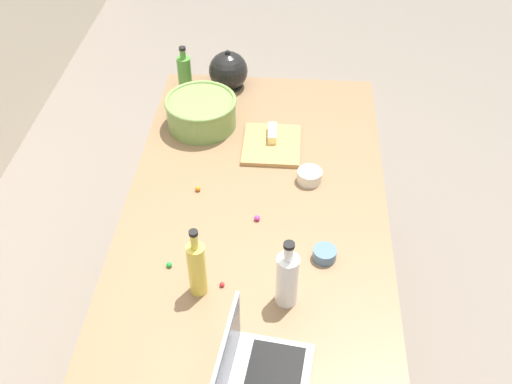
% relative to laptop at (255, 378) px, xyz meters
% --- Properties ---
extents(ground_plane, '(12.00, 12.00, 0.00)m').
position_rel_laptop_xyz_m(ground_plane, '(0.74, 0.05, -0.95)').
color(ground_plane, slate).
extents(island_counter, '(1.73, 0.97, 0.90)m').
position_rel_laptop_xyz_m(island_counter, '(0.74, 0.05, -0.50)').
color(island_counter, olive).
rests_on(island_counter, ground).
extents(laptop, '(0.33, 0.27, 0.22)m').
position_rel_laptop_xyz_m(laptop, '(0.00, 0.00, 0.00)').
color(laptop, '#B7B7BC').
rests_on(laptop, island_counter).
extents(mixing_bowl_large, '(0.30, 0.30, 0.13)m').
position_rel_laptop_xyz_m(mixing_bowl_large, '(1.21, 0.32, 0.02)').
color(mixing_bowl_large, '#72934C').
rests_on(mixing_bowl_large, island_counter).
extents(bottle_olive, '(0.06, 0.06, 0.21)m').
position_rel_laptop_xyz_m(bottle_olive, '(1.50, 0.44, 0.04)').
color(bottle_olive, '#4C8C38').
rests_on(bottle_olive, island_counter).
extents(bottle_vinegar, '(0.07, 0.07, 0.26)m').
position_rel_laptop_xyz_m(bottle_vinegar, '(0.30, -0.08, 0.06)').
color(bottle_vinegar, white).
rests_on(bottle_vinegar, island_counter).
extents(bottle_oil, '(0.06, 0.06, 0.27)m').
position_rel_laptop_xyz_m(bottle_oil, '(0.32, 0.20, 0.06)').
color(bottle_oil, '#DBC64C').
rests_on(bottle_oil, island_counter).
extents(kettle, '(0.21, 0.18, 0.20)m').
position_rel_laptop_xyz_m(kettle, '(1.52, 0.24, 0.03)').
color(kettle, black).
rests_on(kettle, island_counter).
extents(cutting_board, '(0.27, 0.23, 0.02)m').
position_rel_laptop_xyz_m(cutting_board, '(1.08, 0.01, -0.04)').
color(cutting_board, '#AD7F4C').
rests_on(cutting_board, island_counter).
extents(butter_stick_left, '(0.11, 0.04, 0.04)m').
position_rel_laptop_xyz_m(butter_stick_left, '(1.12, 0.01, -0.01)').
color(butter_stick_left, '#F4E58C').
rests_on(butter_stick_left, cutting_board).
extents(ramekin_small, '(0.10, 0.10, 0.05)m').
position_rel_laptop_xyz_m(ramekin_small, '(0.88, -0.14, -0.02)').
color(ramekin_small, beige).
rests_on(ramekin_small, island_counter).
extents(ramekin_medium, '(0.08, 0.08, 0.04)m').
position_rel_laptop_xyz_m(ramekin_medium, '(0.49, -0.20, -0.03)').
color(ramekin_medium, slate).
rests_on(ramekin_medium, island_counter).
extents(candy_0, '(0.02, 0.02, 0.02)m').
position_rel_laptop_xyz_m(candy_0, '(0.41, 0.32, -0.04)').
color(candy_0, green).
rests_on(candy_0, island_counter).
extents(candy_1, '(0.02, 0.02, 0.02)m').
position_rel_laptop_xyz_m(candy_1, '(0.65, 0.04, -0.04)').
color(candy_1, '#CC3399').
rests_on(candy_1, island_counter).
extents(candy_2, '(0.02, 0.02, 0.02)m').
position_rel_laptop_xyz_m(candy_2, '(0.34, 0.13, -0.04)').
color(candy_2, red).
rests_on(candy_2, island_counter).
extents(candy_3, '(0.02, 0.02, 0.02)m').
position_rel_laptop_xyz_m(candy_3, '(0.79, 0.28, -0.04)').
color(candy_3, orange).
rests_on(candy_3, island_counter).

